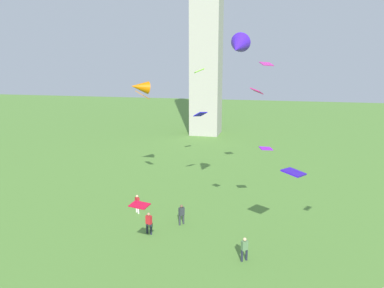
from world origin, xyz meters
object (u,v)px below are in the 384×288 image
kite_flying_0 (267,64)px  kite_flying_9 (199,71)px  kite_flying_8 (140,205)px  person_1 (244,248)px  kite_flying_7 (266,148)px  person_0 (137,203)px  kite_flying_1 (294,172)px  person_4 (149,222)px  kite_flying_2 (140,87)px  kite_flying_3 (143,95)px  person_3 (182,213)px  kite_flying_6 (200,114)px  kite_flying_10 (257,91)px  kite_flying_4 (238,46)px

kite_flying_0 → kite_flying_9: bearing=-67.1°
kite_flying_0 → kite_flying_8: bearing=30.6°
person_1 → kite_flying_7: kite_flying_7 is taller
kite_flying_7 → kite_flying_8: (-6.45, -10.27, -1.26)m
kite_flying_0 → kite_flying_9: kite_flying_0 is taller
person_0 → kite_flying_1: (12.24, -3.78, 4.67)m
person_1 → kite_flying_0: size_ratio=1.17×
person_4 → kite_flying_1: bearing=15.6°
kite_flying_2 → kite_flying_3: bearing=-17.0°
person_0 → person_3: bearing=25.1°
kite_flying_2 → kite_flying_8: bearing=-22.5°
person_1 → kite_flying_8: (-5.62, -3.32, 3.65)m
kite_flying_1 → person_3: bearing=-85.7°
kite_flying_2 → kite_flying_6: size_ratio=1.56×
kite_flying_3 → person_1: bearing=175.8°
person_4 → kite_flying_9: bearing=105.6°
kite_flying_8 → kite_flying_10: size_ratio=1.15×
kite_flying_6 → person_1: bearing=-131.8°
person_3 → kite_flying_9: kite_flying_9 is taller
person_1 → kite_flying_6: 13.91m
person_0 → kite_flying_1: 13.64m
kite_flying_6 → kite_flying_7: 7.53m
person_4 → person_1: bearing=1.7°
kite_flying_3 → kite_flying_8: (4.21, -11.66, -5.08)m
person_1 → kite_flying_7: size_ratio=1.40×
kite_flying_1 → kite_flying_7: 5.61m
person_0 → kite_flying_9: size_ratio=1.34×
kite_flying_3 → kite_flying_9: 8.80m
kite_flying_4 → kite_flying_10: 4.16m
person_0 → kite_flying_3: bearing=139.9°
kite_flying_1 → kite_flying_2: size_ratio=0.96×
person_1 → kite_flying_8: size_ratio=1.36×
person_0 → kite_flying_7: bearing=50.5°
kite_flying_0 → kite_flying_3: size_ratio=0.99×
kite_flying_8 → kite_flying_9: (-0.99, 19.62, 6.99)m
person_1 → kite_flying_9: (-6.61, 16.30, 10.64)m
kite_flying_3 → kite_flying_4: 10.71m
kite_flying_6 → kite_flying_0: bearing=-51.4°
kite_flying_1 → kite_flying_4: (-3.92, 1.66, 7.80)m
person_0 → kite_flying_6: (4.17, 5.40, 6.87)m
kite_flying_2 → kite_flying_10: kite_flying_10 is taller
kite_flying_3 → kite_flying_8: size_ratio=1.17×
kite_flying_3 → kite_flying_6: bearing=-114.7°
kite_flying_4 → kite_flying_6: (-4.15, 7.53, -5.60)m
person_4 → person_0: bearing=141.8°
person_0 → kite_flying_8: kite_flying_8 is taller
kite_flying_2 → kite_flying_9: (4.45, 5.52, 1.39)m
person_0 → person_4: person_4 is taller
person_1 → person_4: (-7.18, 2.08, 0.04)m
kite_flying_1 → kite_flying_9: size_ratio=1.71×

